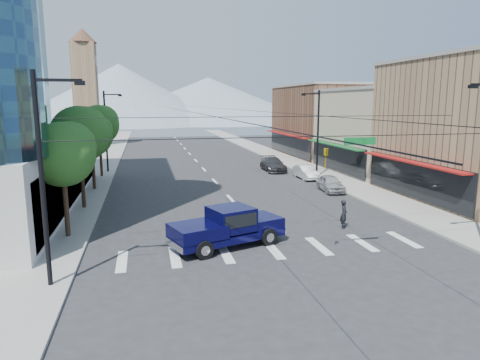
% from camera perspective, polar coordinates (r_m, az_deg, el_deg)
% --- Properties ---
extents(ground, '(160.00, 160.00, 0.00)m').
position_cam_1_polar(ground, '(21.87, 6.13, -10.47)').
color(ground, '#28282B').
rests_on(ground, ground).
extents(sidewalk_left, '(4.00, 120.00, 0.15)m').
position_cam_1_polar(sidewalk_left, '(60.07, -17.60, 2.48)').
color(sidewalk_left, gray).
rests_on(sidewalk_left, ground).
extents(sidewalk_right, '(4.00, 120.00, 0.15)m').
position_cam_1_polar(sidewalk_right, '(62.68, 4.83, 3.23)').
color(sidewalk_right, gray).
rests_on(sidewalk_right, ground).
extents(shop_mid, '(12.00, 14.00, 9.00)m').
position_cam_1_polar(shop_mid, '(51.00, 19.08, 6.09)').
color(shop_mid, tan).
rests_on(shop_mid, ground).
extents(shop_far, '(12.00, 18.00, 10.00)m').
position_cam_1_polar(shop_far, '(65.12, 11.69, 7.67)').
color(shop_far, brown).
rests_on(shop_far, ground).
extents(clock_tower, '(4.80, 4.80, 20.40)m').
position_cam_1_polar(clock_tower, '(81.98, -19.91, 11.72)').
color(clock_tower, '#8C6B4C').
rests_on(clock_tower, ground).
extents(mountain_left, '(80.00, 80.00, 22.00)m').
position_cam_1_polar(mountain_left, '(169.58, -15.72, 11.01)').
color(mountain_left, gray).
rests_on(mountain_left, ground).
extents(mountain_right, '(90.00, 90.00, 18.00)m').
position_cam_1_polar(mountain_right, '(181.32, -4.22, 10.66)').
color(mountain_right, gray).
rests_on(mountain_right, ground).
extents(tree_near, '(3.65, 3.64, 6.71)m').
position_cam_1_polar(tree_near, '(25.96, -22.31, 3.46)').
color(tree_near, black).
rests_on(tree_near, ground).
extents(tree_midnear, '(4.09, 4.09, 7.52)m').
position_cam_1_polar(tree_midnear, '(32.80, -20.39, 5.91)').
color(tree_midnear, black).
rests_on(tree_midnear, ground).
extents(tree_midfar, '(3.65, 3.64, 6.71)m').
position_cam_1_polar(tree_midfar, '(39.78, -19.02, 5.78)').
color(tree_midfar, black).
rests_on(tree_midfar, ground).
extents(tree_far, '(4.09, 4.09, 7.52)m').
position_cam_1_polar(tree_far, '(46.69, -18.14, 7.16)').
color(tree_far, black).
rests_on(tree_far, ground).
extents(signal_rig, '(21.80, 0.20, 9.00)m').
position_cam_1_polar(signal_rig, '(19.83, 7.84, 1.23)').
color(signal_rig, black).
rests_on(signal_rig, ground).
extents(lamp_pole_nw, '(2.00, 0.25, 9.00)m').
position_cam_1_polar(lamp_pole_nw, '(49.58, -17.32, 6.60)').
color(lamp_pole_nw, black).
rests_on(lamp_pole_nw, ground).
extents(lamp_pole_ne, '(2.00, 0.25, 9.00)m').
position_cam_1_polar(lamp_pole_ne, '(44.92, 10.20, 6.56)').
color(lamp_pole_ne, black).
rests_on(lamp_pole_ne, ground).
extents(pickup_truck, '(6.72, 4.20, 2.15)m').
position_cam_1_polar(pickup_truck, '(23.30, -1.74, -6.20)').
color(pickup_truck, '#070733').
rests_on(pickup_truck, ground).
extents(pedestrian, '(0.67, 0.78, 1.82)m').
position_cam_1_polar(pedestrian, '(27.39, 13.68, -4.44)').
color(pedestrian, black).
rests_on(pedestrian, ground).
extents(parked_car_near, '(2.04, 4.30, 1.42)m').
position_cam_1_polar(parked_car_near, '(38.51, 11.96, -0.45)').
color(parked_car_near, '#B3B3B8').
rests_on(parked_car_near, ground).
extents(parked_car_mid, '(1.50, 4.18, 1.37)m').
position_cam_1_polar(parked_car_mid, '(44.45, 8.77, 1.04)').
color(parked_car_mid, white).
rests_on(parked_car_mid, ground).
extents(parked_car_far, '(2.30, 5.37, 1.54)m').
position_cam_1_polar(parked_car_far, '(49.11, 4.43, 2.11)').
color(parked_car_far, '#323235').
rests_on(parked_car_far, ground).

